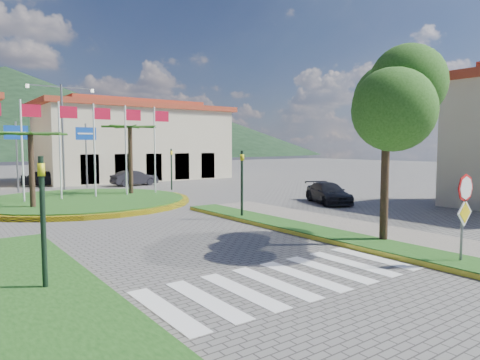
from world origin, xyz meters
TOP-DOWN VIEW (x-y plane):
  - ground at (0.00, 0.00)m, footprint 160.00×160.00m
  - sidewalk_right at (6.00, 2.00)m, footprint 4.00×28.00m
  - verge_right at (4.80, 2.00)m, footprint 1.60×28.00m
  - crosswalk at (0.00, 4.00)m, footprint 8.00×3.00m
  - roundabout_island at (0.00, 22.00)m, footprint 12.70×12.70m
  - stop_sign at (4.90, 1.96)m, footprint 0.80×0.11m
  - deciduous_tree at (5.50, 5.00)m, footprint 3.60×3.60m
  - traffic_light_left at (-5.20, 6.50)m, footprint 0.15×0.18m
  - traffic_light_right at (4.50, 12.00)m, footprint 0.15×0.18m
  - traffic_light_far at (8.00, 26.00)m, footprint 0.18×0.15m
  - direction_sign_west at (-2.00, 30.97)m, footprint 1.60×0.14m
  - direction_sign_east at (3.00, 30.97)m, footprint 1.60×0.14m
  - street_lamp_centre at (1.00, 30.00)m, footprint 4.80×0.16m
  - building_right at (10.00, 38.00)m, footprint 19.08×9.54m
  - hill_far_mid at (15.00, 160.00)m, footprint 180.00×180.00m
  - hill_far_east at (70.00, 135.00)m, footprint 120.00×120.00m
  - car_dark_a at (0.82, 35.08)m, footprint 4.28×2.57m
  - car_dark_b at (7.07, 31.13)m, footprint 4.06×1.68m
  - car_side_right at (12.00, 13.45)m, footprint 3.30×4.54m

SIDE VIEW (x-z plane):
  - ground at x=0.00m, z-range 0.00..0.00m
  - crosswalk at x=0.00m, z-range 0.00..0.01m
  - sidewalk_right at x=6.00m, z-range 0.00..0.15m
  - verge_right at x=4.80m, z-range 0.00..0.18m
  - roundabout_island at x=0.00m, z-range -2.83..3.17m
  - car_side_right at x=12.00m, z-range 0.00..1.22m
  - car_dark_b at x=7.07m, z-range 0.00..1.31m
  - car_dark_a at x=0.82m, z-range 0.00..1.36m
  - stop_sign at x=4.90m, z-range 0.47..3.12m
  - traffic_light_left at x=-5.20m, z-range 0.34..3.54m
  - traffic_light_right at x=4.50m, z-range 0.34..3.54m
  - traffic_light_far at x=8.00m, z-range 0.34..3.54m
  - direction_sign_west at x=-2.00m, z-range 0.93..6.13m
  - direction_sign_east at x=3.00m, z-range 0.93..6.13m
  - building_right at x=10.00m, z-range -0.12..7.93m
  - street_lamp_centre at x=1.00m, z-range 0.50..8.50m
  - deciduous_tree at x=5.50m, z-range 1.78..8.58m
  - hill_far_east at x=70.00m, z-range 0.00..18.00m
  - hill_far_mid at x=15.00m, z-range 0.00..30.00m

